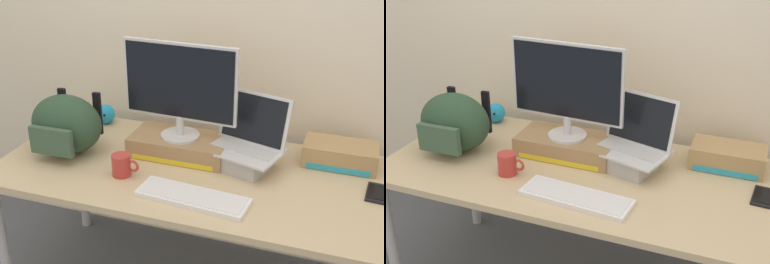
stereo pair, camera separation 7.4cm
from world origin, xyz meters
TOP-DOWN VIEW (x-y plane):
  - back_wall at (0.00, 0.51)m, footprint 7.00×0.10m
  - desk at (0.00, 0.00)m, footprint 1.73×0.82m
  - toner_box_yellow at (-0.10, 0.12)m, footprint 0.46×0.24m
  - desktop_monitor at (-0.10, 0.12)m, footprint 0.54×0.18m
  - open_laptop at (0.21, 0.10)m, footprint 0.38×0.32m
  - external_keyboard at (0.09, -0.24)m, footprint 0.46×0.19m
  - messenger_backpack at (-0.61, -0.03)m, footprint 0.35×0.30m
  - coffee_mug at (-0.27, -0.15)m, footprint 0.12×0.08m
  - cell_phone at (0.78, 0.05)m, footprint 0.09×0.16m
  - plush_toy at (-0.60, 0.33)m, footprint 0.10×0.10m
  - toner_box_cyan at (0.61, 0.26)m, footprint 0.32×0.18m

SIDE VIEW (x-z plane):
  - desk at x=0.00m, z-range 0.29..1.00m
  - cell_phone at x=0.78m, z-range 0.71..0.72m
  - external_keyboard at x=0.09m, z-range 0.71..0.74m
  - toner_box_yellow at x=-0.10m, z-range 0.71..0.80m
  - coffee_mug at x=-0.27m, z-range 0.71..0.81m
  - toner_box_cyan at x=0.61m, z-range 0.71..0.81m
  - plush_toy at x=-0.60m, z-range 0.71..0.82m
  - open_laptop at x=0.21m, z-range 0.62..0.94m
  - messenger_backpack at x=-0.61m, z-range 0.71..0.99m
  - desktop_monitor at x=-0.10m, z-range 0.82..1.26m
  - back_wall at x=0.00m, z-range 0.00..2.60m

